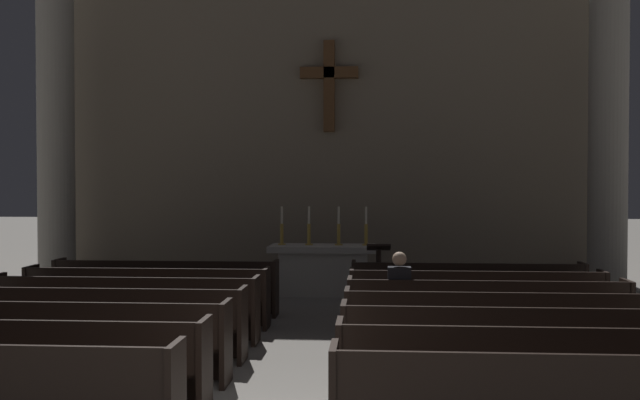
{
  "coord_description": "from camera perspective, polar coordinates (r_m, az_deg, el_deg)",
  "views": [
    {
      "loc": [
        0.98,
        -6.08,
        2.3
      ],
      "look_at": [
        0.0,
        7.7,
        1.94
      ],
      "focal_mm": 41.61,
      "sensor_mm": 36.0,
      "label": 1
    }
  ],
  "objects": [
    {
      "name": "lone_worshipper",
      "position": [
        10.47,
        6.1,
        -7.35
      ],
      "size": [
        0.32,
        0.43,
        1.32
      ],
      "color": "#26262B",
      "rests_on": "ground"
    },
    {
      "name": "column_left_third",
      "position": [
        16.57,
        -19.65,
        5.38
      ],
      "size": [
        1.14,
        1.14,
        7.08
      ],
      "color": "#9E998E",
      "rests_on": "ground"
    },
    {
      "name": "candlestick_outer_left",
      "position": [
        14.99,
        -2.95,
        -2.49
      ],
      "size": [
        0.16,
        0.16,
        0.78
      ],
      "color": "#B79338",
      "rests_on": "altar"
    },
    {
      "name": "column_right_third",
      "position": [
        15.88,
        21.29,
        5.54
      ],
      "size": [
        1.14,
        1.14,
        7.08
      ],
      "color": "#9E998E",
      "rests_on": "ground"
    },
    {
      "name": "lectern",
      "position": [
        13.76,
        4.53,
        -5.84
      ],
      "size": [
        0.44,
        0.36,
        1.15
      ],
      "color": "black",
      "rests_on": "ground"
    },
    {
      "name": "pew_right_row_5",
      "position": [
        10.58,
        12.71,
        -8.47
      ],
      "size": [
        3.84,
        0.5,
        0.95
      ],
      "color": "black",
      "rests_on": "ground"
    },
    {
      "name": "pew_left_row_3",
      "position": [
        9.09,
        -19.23,
        -10.17
      ],
      "size": [
        3.84,
        0.5,
        0.95
      ],
      "color": "black",
      "rests_on": "ground"
    },
    {
      "name": "pew_right_row_2",
      "position": [
        7.5,
        16.47,
        -12.63
      ],
      "size": [
        3.84,
        0.5,
        0.95
      ],
      "color": "black",
      "rests_on": "ground"
    },
    {
      "name": "altar",
      "position": [
        14.98,
        0.29,
        -5.3
      ],
      "size": [
        2.2,
        0.9,
        1.01
      ],
      "color": "#BCB7AD",
      "rests_on": "ground"
    },
    {
      "name": "pew_right_row_6",
      "position": [
        11.62,
        11.91,
        -7.57
      ],
      "size": [
        3.84,
        0.5,
        0.95
      ],
      "color": "black",
      "rests_on": "ground"
    },
    {
      "name": "pew_right_row_3",
      "position": [
        8.52,
        14.9,
        -10.92
      ],
      "size": [
        3.84,
        0.5,
        0.95
      ],
      "color": "black",
      "rests_on": "ground"
    },
    {
      "name": "candlestick_inner_left",
      "position": [
        14.94,
        -0.86,
        -2.5
      ],
      "size": [
        0.16,
        0.16,
        0.78
      ],
      "color": "#B79338",
      "rests_on": "altar"
    },
    {
      "name": "candlestick_outer_right",
      "position": [
        14.88,
        3.56,
        -2.52
      ],
      "size": [
        0.16,
        0.16,
        0.78
      ],
      "color": "#B79338",
      "rests_on": "altar"
    },
    {
      "name": "pew_left_row_6",
      "position": [
        12.05,
        -13.16,
        -7.26
      ],
      "size": [
        3.84,
        0.5,
        0.95
      ],
      "color": "black",
      "rests_on": "ground"
    },
    {
      "name": "pew_left_row_7",
      "position": [
        13.06,
        -11.76,
        -6.58
      ],
      "size": [
        3.84,
        0.5,
        0.95
      ],
      "color": "black",
      "rests_on": "ground"
    },
    {
      "name": "pew_left_row_4",
      "position": [
        10.06,
        -16.8,
        -9.02
      ],
      "size": [
        3.84,
        0.5,
        0.95
      ],
      "color": "black",
      "rests_on": "ground"
    },
    {
      "name": "pew_left_row_5",
      "position": [
        11.04,
        -14.81,
        -8.07
      ],
      "size": [
        3.84,
        0.5,
        0.95
      ],
      "color": "black",
      "rests_on": "ground"
    },
    {
      "name": "pew_right_row_4",
      "position": [
        9.55,
        13.68,
        -9.56
      ],
      "size": [
        3.84,
        0.5,
        0.95
      ],
      "color": "black",
      "rests_on": "ground"
    },
    {
      "name": "apse_with_cross",
      "position": [
        17.06,
        0.76,
        7.29
      ],
      "size": [
        12.54,
        0.5,
        8.05
      ],
      "color": "gray",
      "rests_on": "ground"
    },
    {
      "name": "candlestick_inner_right",
      "position": [
        14.9,
        1.44,
        -2.51
      ],
      "size": [
        0.16,
        0.16,
        0.78
      ],
      "color": "#B79338",
      "rests_on": "altar"
    },
    {
      "name": "pew_left_row_2",
      "position": [
        8.14,
        -22.27,
        -11.55
      ],
      "size": [
        3.84,
        0.5,
        0.95
      ],
      "color": "black",
      "rests_on": "ground"
    },
    {
      "name": "pew_right_row_7",
      "position": [
        12.67,
        11.25,
        -6.82
      ],
      "size": [
        3.84,
        0.5,
        0.95
      ],
      "color": "black",
      "rests_on": "ground"
    }
  ]
}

